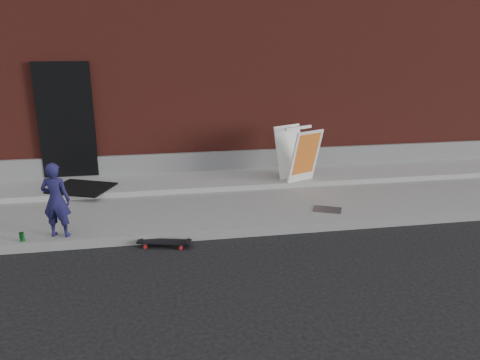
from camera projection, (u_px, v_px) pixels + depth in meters
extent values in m
plane|color=black|center=(218.00, 239.00, 7.18)|extent=(80.00, 80.00, 0.00)
cube|color=slate|center=(208.00, 202.00, 8.57)|extent=(20.00, 3.00, 0.15)
cube|color=gray|center=(203.00, 181.00, 9.38)|extent=(20.00, 1.20, 0.10)
cube|color=maroon|center=(186.00, 53.00, 13.02)|extent=(20.00, 8.00, 5.00)
cube|color=slate|center=(200.00, 161.00, 9.84)|extent=(20.00, 0.10, 0.40)
cube|color=black|center=(66.00, 121.00, 9.13)|extent=(1.05, 0.12, 2.25)
imported|color=#1A1946|center=(56.00, 200.00, 6.78)|extent=(0.46, 0.35, 1.13)
cylinder|color=red|center=(183.00, 243.00, 6.99)|extent=(0.06, 0.04, 0.05)
cylinder|color=red|center=(181.00, 248.00, 6.83)|extent=(0.06, 0.04, 0.05)
cylinder|color=red|center=(148.00, 242.00, 7.03)|extent=(0.06, 0.04, 0.05)
cylinder|color=red|center=(145.00, 247.00, 6.87)|extent=(0.06, 0.04, 0.05)
cube|color=silver|center=(182.00, 243.00, 6.90)|extent=(0.09, 0.17, 0.02)
cube|color=silver|center=(147.00, 242.00, 6.94)|extent=(0.09, 0.17, 0.02)
cube|color=black|center=(164.00, 242.00, 6.91)|extent=(0.79, 0.38, 0.02)
cube|color=white|center=(305.00, 156.00, 8.98)|extent=(0.70, 0.52, 1.03)
cube|color=white|center=(290.00, 152.00, 9.35)|extent=(0.70, 0.52, 1.03)
cube|color=gold|center=(306.00, 159.00, 8.98)|extent=(0.57, 0.41, 0.82)
cube|color=white|center=(298.00, 128.00, 9.01)|extent=(0.60, 0.31, 0.05)
cylinder|color=#1A862F|center=(22.00, 237.00, 6.75)|extent=(0.08, 0.08, 0.13)
cube|color=black|center=(82.00, 188.00, 8.73)|extent=(1.29, 1.19, 0.03)
cube|color=#535458|center=(327.00, 210.00, 7.96)|extent=(0.55, 0.47, 0.01)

